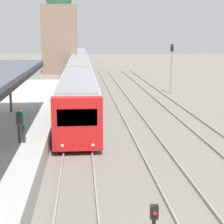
{
  "coord_description": "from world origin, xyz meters",
  "views": [
    {
      "loc": [
        0.23,
        -2.75,
        5.94
      ],
      "look_at": [
        1.97,
        18.23,
        1.63
      ],
      "focal_mm": 60.0,
      "sensor_mm": 36.0,
      "label": 1
    }
  ],
  "objects": [
    {
      "name": "person_on_platform",
      "position": [
        -2.58,
        14.3,
        2.03
      ],
      "size": [
        0.4,
        0.4,
        1.66
      ],
      "color": "#2D2D33",
      "rests_on": "station_platform"
    },
    {
      "name": "signal_mast_far",
      "position": [
        9.52,
        35.25,
        3.18
      ],
      "size": [
        0.28,
        0.29,
        5.05
      ],
      "color": "gray",
      "rests_on": "ground_plane"
    },
    {
      "name": "train_near",
      "position": [
        0.0,
        49.49,
        1.71
      ],
      "size": [
        2.56,
        68.46,
        3.08
      ],
      "color": "red",
      "rests_on": "ground_plane"
    },
    {
      "name": "distant_domed_building",
      "position": [
        -3.09,
        58.8,
        6.53
      ],
      "size": [
        5.46,
        5.46,
        13.86
      ],
      "color": "#89705B",
      "rests_on": "ground_plane"
    }
  ]
}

